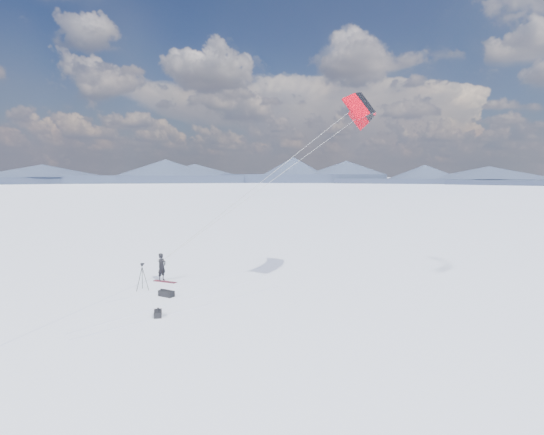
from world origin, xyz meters
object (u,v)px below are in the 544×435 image
Objects in this scene: snowboard at (165,282)px; tripod at (142,273)px; snowkiter at (162,280)px; gear_bag_b at (158,313)px; gear_bag_a at (166,293)px.

snowboard is 2.35m from tripod.
snowkiter is 2.24× the size of gear_bag_b.
snowboard is at bearing -116.18° from snowkiter.
tripod is 5.36m from gear_bag_b.
gear_bag_a is (3.04, -2.45, 0.17)m from snowkiter.
snowkiter is at bearing 89.66° from tripod.
snowkiter reaches higher than gear_bag_b.
gear_bag_b is at bearing -139.46° from snowkiter.
snowkiter reaches higher than gear_bag_a.
tripod is 2.33m from gear_bag_a.
snowboard is 1.01× the size of tripod.
tripod reaches higher than gear_bag_b.
snowboard is 3.46m from gear_bag_a.
tripod is at bearing -88.36° from snowboard.
snowkiter is at bearing 179.21° from gear_bag_b.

